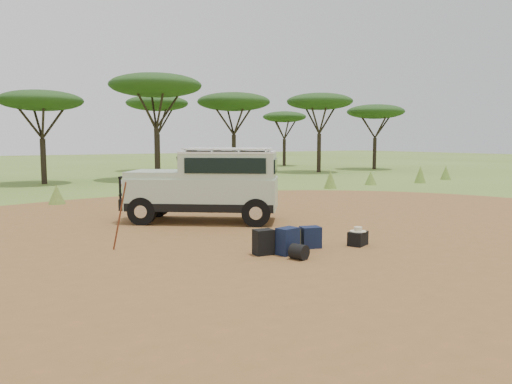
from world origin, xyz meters
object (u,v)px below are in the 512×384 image
duffel_navy (310,237)px  hard_case (358,239)px  backpack_black (263,242)px  backpack_olive (292,239)px  backpack_navy (288,241)px  walking_staff (120,216)px  safari_vehicle (208,186)px

duffel_navy → hard_case: bearing=-3.0°
backpack_black → duffel_navy: backpack_black is taller
backpack_olive → hard_case: backpack_olive is taller
backpack_navy → backpack_olive: 0.45m
walking_staff → backpack_olive: 3.59m
hard_case → walking_staff: bearing=129.7°
safari_vehicle → backpack_black: size_ratio=8.48×
backpack_navy → backpack_olive: (0.33, 0.31, -0.04)m
walking_staff → hard_case: bearing=-80.7°
walking_staff → backpack_black: (2.28, -1.94, -0.46)m
backpack_navy → duffel_navy: 0.81m
duffel_navy → hard_case: size_ratio=1.05×
backpack_black → duffel_navy: (1.19, 0.01, -0.03)m
duffel_navy → hard_case: 1.08m
duffel_navy → hard_case: (1.02, -0.35, -0.07)m
safari_vehicle → hard_case: 4.82m
backpack_olive → safari_vehicle: bearing=109.4°
backpack_olive → walking_staff: bearing=169.8°
walking_staff → hard_case: (4.49, -2.28, -0.56)m
hard_case → backpack_navy: bearing=153.2°
duffel_navy → backpack_black: bearing=-163.5°
walking_staff → backpack_black: 3.03m
backpack_black → walking_staff: bearing=145.2°
safari_vehicle → backpack_olive: size_ratio=9.51×
backpack_navy → hard_case: bearing=-14.6°
backpack_navy → hard_case: size_ratio=1.25×
walking_staff → backpack_navy: 3.49m
walking_staff → duffel_navy: (3.47, -1.93, -0.48)m
walking_staff → backpack_black: size_ratio=2.83×
backpack_black → backpack_olive: 0.75m
safari_vehicle → backpack_black: 4.37m
backpack_olive → duffel_navy: duffel_navy is taller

